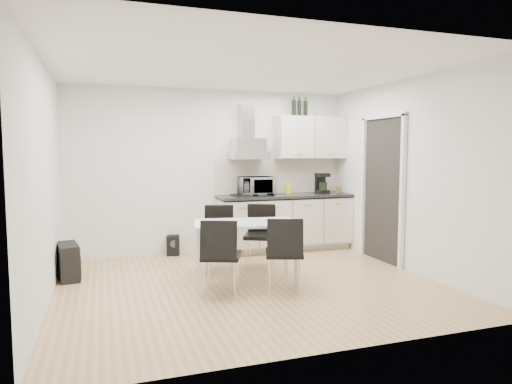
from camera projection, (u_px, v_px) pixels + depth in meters
ground at (250, 285)px, 5.56m from camera, size 4.50×4.50×0.00m
wall_back at (212, 171)px, 7.33m from camera, size 4.50×0.10×2.60m
wall_front at (329, 193)px, 3.56m from camera, size 4.50×0.10×2.60m
wall_left at (44, 183)px, 4.73m from camera, size 0.10×4.00×2.60m
wall_right at (408, 175)px, 6.16m from camera, size 0.10×4.00×2.60m
ceiling at (250, 68)px, 5.33m from camera, size 4.50×4.50×0.00m
doorway at (382, 190)px, 6.69m from camera, size 0.08×1.04×2.10m
kitchenette at (286, 200)px, 7.50m from camera, size 2.22×0.64×2.52m
dining_table at (246, 229)px, 5.67m from camera, size 1.37×0.93×0.75m
chair_far_left at (219, 238)px, 6.21m from camera, size 0.55×0.60×0.88m
chair_far_right at (260, 237)px, 6.32m from camera, size 0.61×0.64×0.88m
chair_near_left at (221, 257)px, 5.13m from camera, size 0.60×0.63×0.88m
chair_near_right at (284, 254)px, 5.26m from camera, size 0.58×0.62×0.88m
guitar_amp at (68, 261)px, 5.79m from camera, size 0.32×0.57×0.45m
floor_speaker at (173, 245)px, 7.13m from camera, size 0.22×0.21×0.31m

